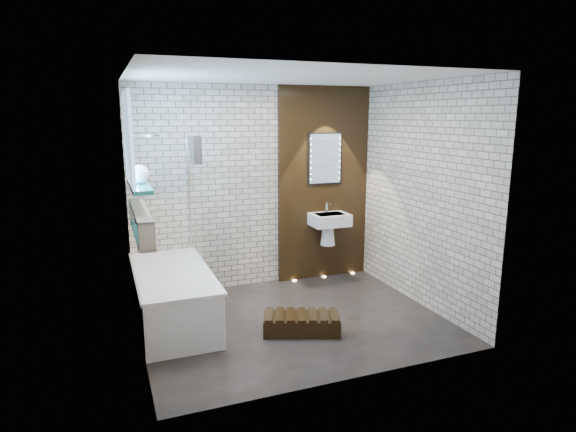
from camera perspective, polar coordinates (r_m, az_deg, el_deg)
name	(u,v)px	position (r m, az deg, el deg)	size (l,w,h in m)	color
ground	(293,320)	(5.46, 0.58, -12.21)	(3.20, 3.20, 0.00)	black
room_shell	(293,205)	(5.07, 0.61, 1.34)	(3.24, 3.20, 2.60)	tan
walnut_panel	(323,184)	(6.60, 4.20, 3.75)	(1.30, 0.06, 2.60)	black
clerestory_window	(131,149)	(5.00, -18.05, 7.56)	(0.18, 1.00, 0.94)	#7FADE0
display_niche	(141,223)	(4.90, -16.93, -0.75)	(0.14, 1.30, 0.26)	teal
bathtub	(173,296)	(5.47, -13.39, -9.19)	(0.79, 1.74, 0.70)	white
bath_screen	(195,198)	(5.69, -10.94, 2.06)	(0.01, 0.78, 1.40)	white
towel	(196,150)	(5.43, -10.80, 7.68)	(0.09, 0.23, 0.30)	black
shower_head	(152,136)	(5.61, -15.71, 9.11)	(0.18, 0.18, 0.02)	silver
washbasin	(329,224)	(6.51, 4.87, -0.94)	(0.50, 0.36, 0.58)	white
led_mirror	(325,159)	(6.52, 4.39, 6.75)	(0.50, 0.02, 0.70)	black
walnut_step	(302,324)	(5.16, 1.61, -12.62)	(0.78, 0.35, 0.17)	black
niche_bottles	(142,227)	(4.85, -16.86, -1.22)	(0.07, 0.97, 0.17)	#B4731B
sill_vases	(140,174)	(5.05, -17.10, 4.73)	(0.19, 0.19, 0.19)	white
floor_uplights	(324,277)	(6.84, 4.29, -7.14)	(0.96, 0.06, 0.01)	#FFD899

